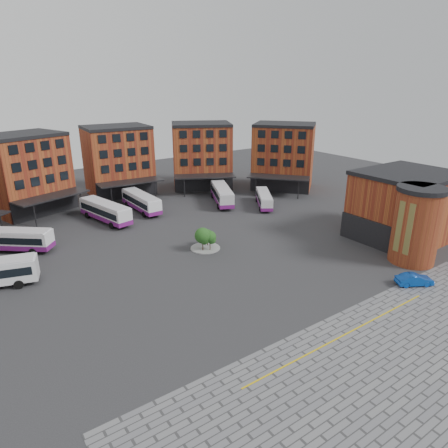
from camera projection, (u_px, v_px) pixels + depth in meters
ground at (244, 284)px, 49.18m from camera, size 160.00×160.00×0.00m
paving_zone at (423, 381)px, 33.29m from camera, size 50.00×22.00×0.02m
yellow_line at (346, 334)px, 39.45m from camera, size 26.00×0.15×0.02m
main_building at (98, 174)px, 73.63m from camera, size 94.14×42.48×14.60m
east_building at (407, 209)px, 60.44m from camera, size 17.40×15.40×10.60m
tree_island at (206, 237)px, 58.40m from camera, size 4.40×4.40×3.60m
bus_b at (11, 239)px, 58.05m from camera, size 10.84×9.58×3.32m
bus_c at (105, 211)px, 70.17m from camera, size 5.51×12.74×3.50m
bus_d at (141, 202)px, 75.98m from camera, size 3.24×12.01×3.37m
bus_e at (222, 194)px, 80.73m from camera, size 7.77×12.37×3.47m
bus_f at (264, 199)px, 78.76m from camera, size 7.41×9.58×2.81m
blue_car at (414, 280)px, 48.67m from camera, size 4.63×3.53×1.46m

